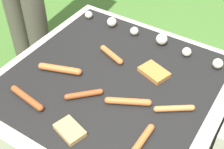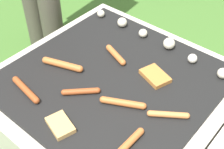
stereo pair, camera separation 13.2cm
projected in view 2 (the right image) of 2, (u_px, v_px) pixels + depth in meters
ground_plane at (112, 130)px, 1.57m from camera, size 14.00×14.00×0.00m
grill at (112, 106)px, 1.45m from camera, size 0.94×0.94×0.36m
sausage_back_left at (126, 146)px, 1.06m from camera, size 0.03×0.19×0.03m
sausage_back_right at (62, 64)px, 1.37m from camera, size 0.19×0.09×0.03m
sausage_front_right at (116, 55)px, 1.43m from camera, size 0.15×0.07×0.03m
sausage_mid_left at (26, 90)px, 1.26m from camera, size 0.19×0.05×0.03m
sausage_front_center at (123, 103)px, 1.21m from camera, size 0.17×0.10×0.03m
sausage_back_center at (81, 91)px, 1.26m from camera, size 0.12×0.12×0.02m
sausage_front_left at (168, 115)px, 1.17m from camera, size 0.14×0.10×0.02m
bread_slice_right at (155, 76)px, 1.33m from camera, size 0.14×0.12×0.02m
bread_slice_center at (60, 125)px, 1.13m from camera, size 0.13×0.10×0.02m
mushroom_row at (158, 40)px, 1.49m from camera, size 0.76×0.08×0.06m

